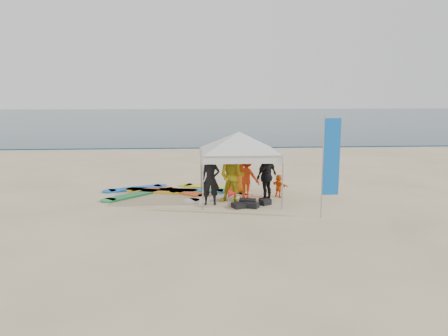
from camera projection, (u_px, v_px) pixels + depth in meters
ground at (240, 222)px, 13.10m from camera, size 120.00×120.00×0.00m
ocean at (201, 117)px, 72.11m from camera, size 160.00×84.00×0.08m
shoreline_foam at (213, 148)px, 31.00m from camera, size 160.00×1.20×0.01m
person_black_a at (211, 180)px, 15.01m from camera, size 0.66×0.45×1.75m
person_yellow at (232, 176)px, 15.25m from camera, size 1.10×0.98×1.88m
person_orange_a at (247, 177)px, 16.06m from camera, size 1.17×1.05×1.57m
person_black_b at (267, 176)px, 15.49m from camera, size 1.07×1.07×1.82m
person_orange_b at (238, 169)px, 16.57m from camera, size 1.06×0.80×1.94m
person_seated at (279, 186)px, 16.17m from camera, size 0.62×0.81×0.85m
canopy_tent at (239, 132)px, 15.42m from camera, size 3.75×3.75×2.83m
feather_flag at (331, 158)px, 13.23m from camera, size 0.54×0.04×3.16m
marker_pennant at (232, 193)px, 14.63m from camera, size 0.28×0.28×0.64m
gear_pile at (249, 204)px, 14.86m from camera, size 1.44×0.81×0.22m
surfboard_spread at (175, 192)px, 17.00m from camera, size 5.47×3.21×0.07m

